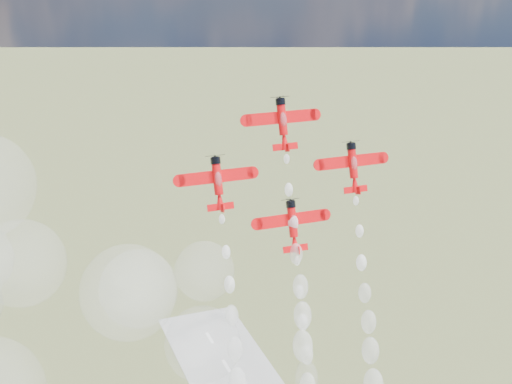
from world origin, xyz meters
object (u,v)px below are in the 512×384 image
object	(u,v)px
plane_lead	(282,122)
plane_slot	(293,224)
plane_left	(218,182)
plane_right	(353,166)

from	to	relation	value
plane_lead	plane_slot	size ratio (longest dim) A/B	1.00
plane_lead	plane_left	xyz separation A→B (m)	(-13.08, -2.69, -8.75)
plane_left	plane_right	size ratio (longest dim) A/B	1.00
plane_lead	plane_left	bearing A→B (deg)	-168.37
plane_left	plane_right	bearing A→B (deg)	0.00
plane_right	plane_lead	bearing A→B (deg)	168.37
plane_right	plane_left	bearing A→B (deg)	180.00
plane_lead	plane_right	world-z (taller)	plane_lead
plane_lead	plane_left	size ratio (longest dim) A/B	1.00
plane_lead	plane_right	distance (m)	15.96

